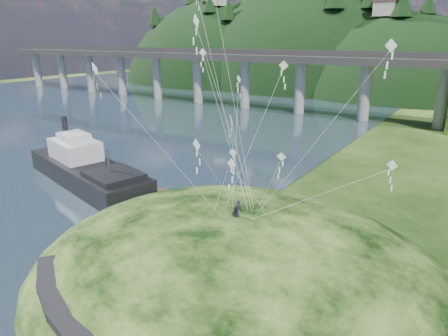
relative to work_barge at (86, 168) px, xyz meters
The scene contains 9 objects.
ground 21.35m from the work_barge, 25.03° to the right, with size 320.00×320.00×0.00m, color black.
water 56.80m from the work_barge, 158.28° to the left, with size 240.00×240.00×0.00m, color #2D4153.
grass_hill 28.36m from the work_barge, 14.39° to the right, with size 36.00×32.00×13.00m.
bridge 61.98m from the work_barge, 96.72° to the left, with size 160.00×11.00×15.00m.
far_ridge 116.14m from the work_barge, 102.13° to the left, with size 153.00×70.00×94.50m.
work_barge is the anchor object (origin of this frame).
wooden_dock 16.99m from the work_barge, ahead, with size 14.23×7.33×1.03m.
kite_flyers 28.02m from the work_barge, 13.99° to the right, with size 1.23×1.78×1.70m.
kite_swarm 28.43m from the work_barge, ahead, with size 19.75×17.85×20.02m.
Camera 1 is at (22.33, -21.57, 17.81)m, focal length 32.00 mm.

